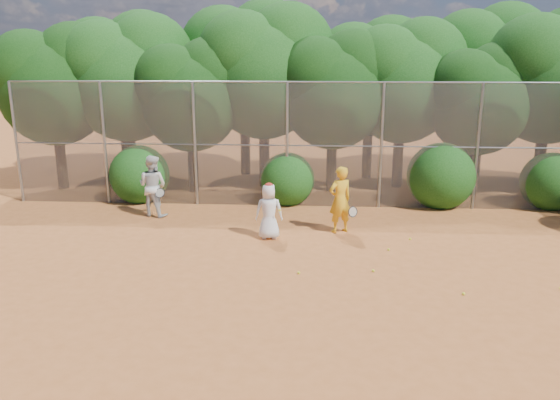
{
  "coord_description": "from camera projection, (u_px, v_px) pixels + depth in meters",
  "views": [
    {
      "loc": [
        -0.1,
        -11.36,
        4.73
      ],
      "look_at": [
        -1.0,
        2.5,
        1.1
      ],
      "focal_mm": 35.0,
      "sensor_mm": 36.0,
      "label": 1
    }
  ],
  "objects": [
    {
      "name": "tree_10",
      "position": [
        246.0,
        60.0,
        21.84
      ],
      "size": [
        5.15,
        4.48,
        7.06
      ],
      "color": "black",
      "rests_on": "ground"
    },
    {
      "name": "ball_5",
      "position": [
        410.0,
        239.0,
        14.58
      ],
      "size": [
        0.07,
        0.07,
        0.07
      ],
      "primitive_type": "sphere",
      "color": "yellow",
      "rests_on": "ground"
    },
    {
      "name": "bush_0",
      "position": [
        139.0,
        172.0,
        18.36
      ],
      "size": [
        2.0,
        2.0,
        2.0
      ],
      "primitive_type": "sphere",
      "color": "#134210",
      "rests_on": "ground"
    },
    {
      "name": "tree_7",
      "position": [
        552.0,
        71.0,
        18.91
      ],
      "size": [
        4.77,
        4.14,
        6.53
      ],
      "color": "black",
      "rests_on": "ground"
    },
    {
      "name": "tree_2",
      "position": [
        192.0,
        91.0,
        19.09
      ],
      "size": [
        3.99,
        3.47,
        5.47
      ],
      "color": "black",
      "rests_on": "ground"
    },
    {
      "name": "tree_6",
      "position": [
        481.0,
        96.0,
        18.69
      ],
      "size": [
        3.86,
        3.36,
        5.29
      ],
      "color": "black",
      "rests_on": "ground"
    },
    {
      "name": "tree_11",
      "position": [
        372.0,
        73.0,
        21.25
      ],
      "size": [
        4.64,
        4.03,
        6.35
      ],
      "color": "black",
      "rests_on": "ground"
    },
    {
      "name": "bush_3",
      "position": [
        551.0,
        179.0,
        17.53
      ],
      "size": [
        1.9,
        1.9,
        1.9
      ],
      "primitive_type": "sphere",
      "color": "#134210",
      "rests_on": "ground"
    },
    {
      "name": "player_teen",
      "position": [
        269.0,
        211.0,
        14.55
      ],
      "size": [
        0.77,
        0.54,
        1.54
      ],
      "rotation": [
        0.0,
        0.0,
        3.22
      ],
      "color": "white",
      "rests_on": "ground"
    },
    {
      "name": "tree_9",
      "position": [
        122.0,
        68.0,
        22.03
      ],
      "size": [
        4.83,
        4.2,
        6.62
      ],
      "color": "black",
      "rests_on": "ground"
    },
    {
      "name": "bush_1",
      "position": [
        287.0,
        177.0,
        18.08
      ],
      "size": [
        1.8,
        1.8,
        1.8
      ],
      "primitive_type": "sphere",
      "color": "#134210",
      "rests_on": "ground"
    },
    {
      "name": "tree_5",
      "position": [
        404.0,
        77.0,
        19.67
      ],
      "size": [
        4.51,
        3.92,
        6.17
      ],
      "color": "black",
      "rests_on": "ground"
    },
    {
      "name": "player_white",
      "position": [
        153.0,
        186.0,
        16.63
      ],
      "size": [
        1.09,
        0.95,
        1.89
      ],
      "rotation": [
        0.0,
        0.0,
        2.85
      ],
      "color": "silver",
      "rests_on": "ground"
    },
    {
      "name": "tree_3",
      "position": [
        266.0,
        67.0,
        19.71
      ],
      "size": [
        4.89,
        4.26,
        6.7
      ],
      "color": "black",
      "rests_on": "ground"
    },
    {
      "name": "ball_0",
      "position": [
        373.0,
        271.0,
        12.41
      ],
      "size": [
        0.07,
        0.07,
        0.07
      ],
      "primitive_type": "sphere",
      "color": "yellow",
      "rests_on": "ground"
    },
    {
      "name": "ball_4",
      "position": [
        299.0,
        273.0,
        12.29
      ],
      "size": [
        0.07,
        0.07,
        0.07
      ],
      "primitive_type": "sphere",
      "color": "yellow",
      "rests_on": "ground"
    },
    {
      "name": "ball_2",
      "position": [
        464.0,
        294.0,
        11.2
      ],
      "size": [
        0.07,
        0.07,
        0.07
      ],
      "primitive_type": "sphere",
      "color": "yellow",
      "rests_on": "ground"
    },
    {
      "name": "tree_4",
      "position": [
        335.0,
        86.0,
        19.13
      ],
      "size": [
        4.19,
        3.64,
        5.73
      ],
      "color": "black",
      "rests_on": "ground"
    },
    {
      "name": "tree_1",
      "position": [
        128.0,
        74.0,
        19.79
      ],
      "size": [
        4.64,
        4.03,
        6.35
      ],
      "color": "black",
      "rests_on": "ground"
    },
    {
      "name": "player_yellow",
      "position": [
        340.0,
        200.0,
        15.04
      ],
      "size": [
        0.9,
        0.71,
        1.87
      ],
      "rotation": [
        0.0,
        0.0,
        3.63
      ],
      "color": "gold",
      "rests_on": "ground"
    },
    {
      "name": "fence_back",
      "position": [
        315.0,
        144.0,
        17.44
      ],
      "size": [
        20.05,
        0.09,
        4.03
      ],
      "color": "gray",
      "rests_on": "ground"
    },
    {
      "name": "tree_12",
      "position": [
        486.0,
        63.0,
        21.46
      ],
      "size": [
        5.02,
        4.37,
        6.88
      ],
      "color": "black",
      "rests_on": "ground"
    },
    {
      "name": "bush_2",
      "position": [
        441.0,
        173.0,
        17.71
      ],
      "size": [
        2.2,
        2.2,
        2.2
      ],
      "primitive_type": "sphere",
      "color": "#134210",
      "rests_on": "ground"
    },
    {
      "name": "tree_0",
      "position": [
        55.0,
        81.0,
        19.52
      ],
      "size": [
        4.38,
        3.81,
        6.0
      ],
      "color": "black",
      "rests_on": "ground"
    },
    {
      "name": "ground",
      "position": [
        317.0,
        277.0,
        12.16
      ],
      "size": [
        80.0,
        80.0,
        0.0
      ],
      "primitive_type": "plane",
      "color": "#AD5A27",
      "rests_on": "ground"
    },
    {
      "name": "ball_1",
      "position": [
        389.0,
        250.0,
        13.78
      ],
      "size": [
        0.07,
        0.07,
        0.07
      ],
      "primitive_type": "sphere",
      "color": "yellow",
      "rests_on": "ground"
    }
  ]
}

